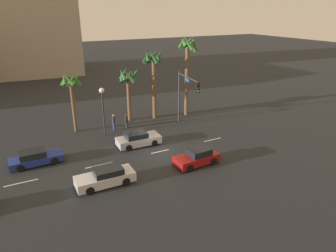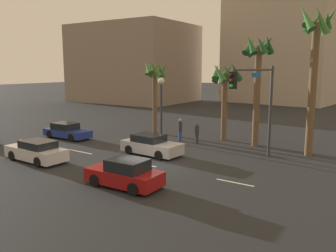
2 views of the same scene
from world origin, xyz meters
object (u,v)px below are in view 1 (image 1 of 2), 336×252
object	(u,v)px
palm_tree_3	(153,69)
palm_tree_2	(128,81)
palm_tree_0	(188,60)
car_1	(138,139)
pedestrian_1	(127,121)
streetlamp	(103,102)
building_2	(30,21)
car_2	(35,158)
car_0	(106,177)
palm_tree_1	(71,86)
traffic_signal	(185,92)
car_4	(197,157)
pedestrian_0	(114,122)

from	to	relation	value
palm_tree_3	palm_tree_2	bearing A→B (deg)	167.76
palm_tree_0	palm_tree_2	size ratio (longest dim) A/B	1.55
car_1	pedestrian_1	world-z (taller)	pedestrian_1
streetlamp	building_2	xyz separation A→B (m)	(-2.36, 41.97, 6.73)
car_2	building_2	world-z (taller)	building_2
car_0	streetlamp	size ratio (longest dim) A/B	0.86
car_1	streetlamp	xyz separation A→B (m)	(-2.16, 4.19, 3.09)
palm_tree_1	palm_tree_2	xyz separation A→B (m)	(6.70, 0.66, -0.28)
car_2	traffic_signal	distance (m)	16.83
pedestrian_1	building_2	distance (m)	42.45
car_1	palm_tree_0	size ratio (longest dim) A/B	0.43
car_1	car_2	size ratio (longest dim) A/B	0.98
car_4	palm_tree_3	world-z (taller)	palm_tree_3
car_4	palm_tree_1	xyz separation A→B (m)	(-7.75, 12.90, 4.52)
car_2	palm_tree_3	distance (m)	16.79
pedestrian_0	palm_tree_2	xyz separation A→B (m)	(2.84, 2.39, 3.91)
traffic_signal	palm_tree_0	xyz separation A→B (m)	(2.40, 3.56, 2.88)
palm_tree_1	palm_tree_3	distance (m)	9.73
palm_tree_0	car_1	bearing A→B (deg)	-147.21
palm_tree_0	palm_tree_1	size ratio (longest dim) A/B	1.50
car_0	pedestrian_0	distance (m)	11.53
pedestrian_0	palm_tree_1	distance (m)	5.95
traffic_signal	palm_tree_1	xyz separation A→B (m)	(-11.49, 4.42, 0.99)
car_4	streetlamp	world-z (taller)	streetlamp
palm_tree_3	car_4	bearing A→B (deg)	-98.51
palm_tree_2	palm_tree_1	bearing A→B (deg)	-174.35
car_4	palm_tree_1	bearing A→B (deg)	121.01
traffic_signal	palm_tree_2	world-z (taller)	palm_tree_2
car_2	pedestrian_1	xyz separation A→B (m)	(10.26, 4.71, 0.26)
car_0	traffic_signal	xyz separation A→B (m)	(11.85, 8.03, 3.55)
palm_tree_3	building_2	size ratio (longest dim) A/B	0.41
streetlamp	building_2	distance (m)	42.57
traffic_signal	palm_tree_1	bearing A→B (deg)	158.97
car_2	palm_tree_0	world-z (taller)	palm_tree_0
car_0	car_4	distance (m)	8.12
streetlamp	pedestrian_1	world-z (taller)	streetlamp
palm_tree_3	car_1	bearing A→B (deg)	-126.27
car_1	car_2	world-z (taller)	car_1
pedestrian_1	palm_tree_1	distance (m)	7.12
pedestrian_1	palm_tree_0	xyz separation A→B (m)	(8.47, 0.77, 6.21)
car_4	palm_tree_1	distance (m)	15.71
palm_tree_1	pedestrian_0	bearing A→B (deg)	-24.12
palm_tree_0	palm_tree_1	bearing A→B (deg)	176.47
car_1	palm_tree_0	world-z (taller)	palm_tree_0
car_1	car_2	distance (m)	9.56
car_2	traffic_signal	bearing A→B (deg)	6.68
palm_tree_1	building_2	bearing A→B (deg)	89.74
streetlamp	building_2	world-z (taller)	building_2
traffic_signal	pedestrian_1	size ratio (longest dim) A/B	3.72
streetlamp	pedestrian_1	bearing A→B (deg)	18.42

